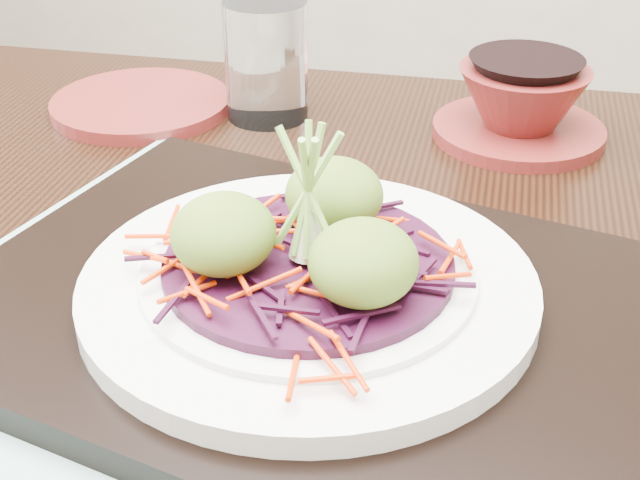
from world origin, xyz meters
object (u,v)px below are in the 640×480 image
(serving_tray, at_px, (309,310))
(terracotta_side_plate, at_px, (141,104))
(white_plate, at_px, (308,284))
(water_glass, at_px, (266,61))
(terracotta_bowl_set, at_px, (521,107))
(dining_table, at_px, (358,382))

(serving_tray, relative_size, terracotta_side_plate, 2.48)
(white_plate, relative_size, terracotta_side_plate, 1.62)
(serving_tray, bearing_deg, water_glass, 123.68)
(serving_tray, distance_m, terracotta_side_plate, 0.41)
(white_plate, height_order, water_glass, water_glass)
(terracotta_side_plate, bearing_deg, terracotta_bowl_set, 11.16)
(terracotta_side_plate, height_order, water_glass, water_glass)
(dining_table, distance_m, serving_tray, 0.14)
(white_plate, distance_m, water_glass, 0.36)
(serving_tray, bearing_deg, terracotta_side_plate, 141.64)
(water_glass, bearing_deg, white_plate, -61.48)
(terracotta_bowl_set, bearing_deg, terracotta_side_plate, -168.84)
(dining_table, height_order, terracotta_bowl_set, terracotta_bowl_set)
(dining_table, bearing_deg, white_plate, -106.75)
(white_plate, relative_size, water_glass, 2.54)
(terracotta_side_plate, distance_m, water_glass, 0.14)
(white_plate, bearing_deg, terracotta_side_plate, 136.47)
(terracotta_side_plate, relative_size, terracotta_bowl_set, 0.89)
(dining_table, xyz_separation_m, serving_tray, (-0.01, -0.07, 0.11))
(white_plate, xyz_separation_m, terracotta_bowl_set, (0.07, 0.35, -0.00))
(dining_table, relative_size, serving_tray, 2.99)
(dining_table, height_order, water_glass, water_glass)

